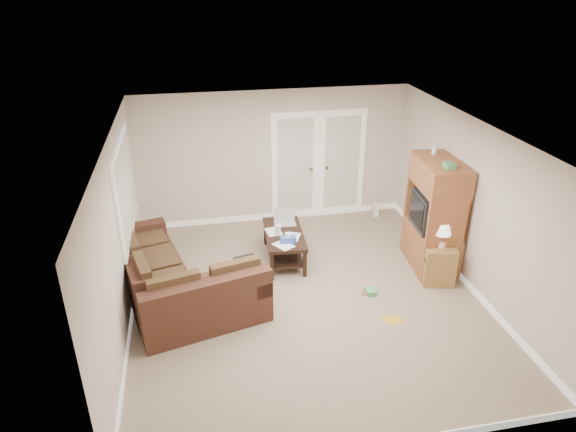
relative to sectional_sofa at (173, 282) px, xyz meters
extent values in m
plane|color=gray|center=(1.91, -0.30, -0.32)|extent=(5.50, 5.50, 0.00)
cube|color=white|center=(1.91, -0.30, 2.18)|extent=(5.00, 5.50, 0.02)
cube|color=beige|center=(-0.59, -0.30, 0.93)|extent=(0.02, 5.50, 2.50)
cube|color=beige|center=(4.41, -0.30, 0.93)|extent=(0.02, 5.50, 2.50)
cube|color=beige|center=(1.91, 2.45, 0.93)|extent=(5.00, 0.02, 2.50)
cube|color=beige|center=(1.91, -3.05, 0.93)|extent=(5.00, 0.02, 2.50)
cube|color=white|center=(2.31, 2.42, 0.70)|extent=(0.90, 0.04, 2.13)
cube|color=white|center=(3.21, 2.42, 0.70)|extent=(0.90, 0.04, 2.13)
cube|color=silver|center=(2.31, 2.40, 0.75)|extent=(0.68, 0.02, 1.80)
cube|color=silver|center=(3.21, 2.40, 0.75)|extent=(0.68, 0.02, 1.80)
cube|color=white|center=(-0.56, 0.70, 1.23)|extent=(0.04, 1.92, 1.42)
cube|color=silver|center=(-0.54, 0.70, 1.23)|extent=(0.02, 1.74, 1.24)
cube|color=#47271B|center=(-0.30, 0.43, -0.12)|extent=(1.39, 2.37, 0.41)
cube|color=#47271B|center=(-0.61, 0.35, 0.29)|extent=(0.77, 2.21, 0.42)
cube|color=#47271B|center=(-0.55, 1.40, 0.19)|extent=(0.90, 0.44, 0.21)
cube|color=#4B351E|center=(-0.22, 0.45, 0.14)|extent=(1.09, 2.20, 0.12)
cube|color=#47271B|center=(0.40, -0.54, -0.12)|extent=(1.90, 1.27, 0.41)
cube|color=#47271B|center=(0.47, -0.85, 0.29)|extent=(1.74, 0.65, 0.42)
cube|color=#47271B|center=(1.13, -0.35, 0.19)|extent=(0.44, 0.90, 0.21)
cube|color=#4B351E|center=(0.38, -0.46, 0.14)|extent=(1.73, 0.97, 0.12)
cube|color=black|center=(1.13, -0.35, 0.31)|extent=(0.49, 0.82, 0.03)
cube|color=red|center=(1.07, -0.14, 0.33)|extent=(0.33, 0.19, 0.02)
cube|color=black|center=(1.80, 0.87, 0.15)|extent=(0.69, 1.26, 0.06)
cube|color=black|center=(1.80, 0.87, -0.15)|extent=(0.60, 1.17, 0.03)
cylinder|color=white|center=(1.68, 0.82, 0.27)|extent=(0.10, 0.10, 0.18)
cylinder|color=red|center=(1.68, 0.82, 0.43)|extent=(0.01, 0.01, 0.16)
cube|color=#304D9E|center=(1.80, 0.54, 0.23)|extent=(0.25, 0.15, 0.10)
cube|color=white|center=(1.79, 0.76, 0.18)|extent=(0.44, 0.69, 0.00)
cube|color=brown|center=(4.11, 0.27, 0.01)|extent=(0.72, 1.17, 0.67)
cube|color=brown|center=(4.11, 0.27, 1.25)|extent=(0.72, 1.17, 0.45)
cube|color=black|center=(4.08, 0.28, 0.63)|extent=(0.60, 0.72, 0.56)
cube|color=black|center=(3.81, 0.30, 0.65)|extent=(0.07, 0.58, 0.45)
cube|color=#449658|center=(4.08, 0.00, 1.50)|extent=(0.15, 0.21, 0.07)
cylinder|color=white|center=(4.14, 0.61, 1.54)|extent=(0.08, 0.08, 0.13)
cube|color=olive|center=(4.00, -0.22, -0.02)|extent=(0.57, 0.57, 0.61)
cylinder|color=silver|center=(4.00, -0.22, 0.33)|extent=(0.15, 0.15, 0.09)
cylinder|color=silver|center=(4.00, -0.22, 0.45)|extent=(0.03, 0.03, 0.13)
cone|color=white|center=(4.00, -0.22, 0.59)|extent=(0.26, 0.26, 0.17)
cube|color=white|center=(3.87, 2.15, -0.18)|extent=(0.12, 0.10, 0.28)
cube|color=gold|center=(2.97, -1.05, -0.32)|extent=(0.27, 0.22, 0.01)
cube|color=#449658|center=(2.88, -0.38, -0.28)|extent=(0.14, 0.19, 0.07)
imported|color=brown|center=(2.78, -0.29, -0.31)|extent=(0.24, 0.28, 0.02)
camera|label=1|loc=(0.43, -6.44, 4.08)|focal=32.00mm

